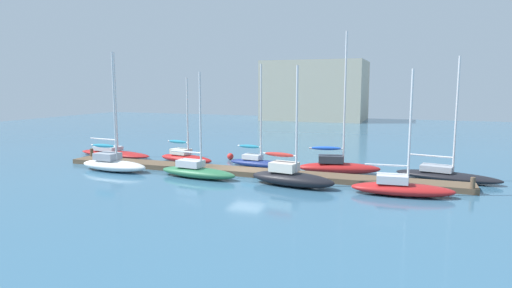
{
  "coord_description": "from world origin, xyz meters",
  "views": [
    {
      "loc": [
        11.54,
        -29.02,
        6.46
      ],
      "look_at": [
        0.0,
        2.0,
        2.0
      ],
      "focal_mm": 30.24,
      "sensor_mm": 36.0,
      "label": 1
    }
  ],
  "objects_px": {
    "sailboat_4": "(257,160)",
    "sailboat_2": "(185,157)",
    "sailboat_0": "(114,152)",
    "mooring_buoy_red": "(230,156)",
    "sailboat_3": "(197,171)",
    "sailboat_6": "(338,165)",
    "sailboat_1": "(113,163)",
    "sailboat_8": "(446,174)",
    "sailboat_7": "(401,187)",
    "sailboat_5": "(291,176)",
    "harbor_building_distant": "(315,91)"
  },
  "relations": [
    {
      "from": "sailboat_0",
      "to": "sailboat_4",
      "type": "bearing_deg",
      "value": 5.62
    },
    {
      "from": "sailboat_1",
      "to": "sailboat_8",
      "type": "relative_size",
      "value": 1.06
    },
    {
      "from": "sailboat_1",
      "to": "sailboat_2",
      "type": "relative_size",
      "value": 1.25
    },
    {
      "from": "sailboat_3",
      "to": "sailboat_7",
      "type": "height_order",
      "value": "sailboat_7"
    },
    {
      "from": "sailboat_1",
      "to": "sailboat_2",
      "type": "xyz_separation_m",
      "value": [
        3.4,
        5.08,
        -0.07
      ]
    },
    {
      "from": "sailboat_6",
      "to": "sailboat_1",
      "type": "bearing_deg",
      "value": -174.83
    },
    {
      "from": "sailboat_0",
      "to": "sailboat_1",
      "type": "xyz_separation_m",
      "value": [
        4.37,
        -5.57,
        0.17
      ]
    },
    {
      "from": "sailboat_0",
      "to": "sailboat_4",
      "type": "distance_m",
      "value": 14.17
    },
    {
      "from": "sailboat_5",
      "to": "sailboat_4",
      "type": "bearing_deg",
      "value": 137.74
    },
    {
      "from": "sailboat_3",
      "to": "mooring_buoy_red",
      "type": "height_order",
      "value": "sailboat_3"
    },
    {
      "from": "sailboat_6",
      "to": "sailboat_8",
      "type": "xyz_separation_m",
      "value": [
        7.4,
        0.18,
        -0.18
      ]
    },
    {
      "from": "sailboat_3",
      "to": "sailboat_8",
      "type": "height_order",
      "value": "sailboat_8"
    },
    {
      "from": "mooring_buoy_red",
      "to": "sailboat_0",
      "type": "bearing_deg",
      "value": -167.93
    },
    {
      "from": "sailboat_3",
      "to": "sailboat_7",
      "type": "relative_size",
      "value": 1.0
    },
    {
      "from": "sailboat_1",
      "to": "harbor_building_distant",
      "type": "bearing_deg",
      "value": 90.16
    },
    {
      "from": "sailboat_6",
      "to": "mooring_buoy_red",
      "type": "relative_size",
      "value": 18.25
    },
    {
      "from": "sailboat_1",
      "to": "sailboat_6",
      "type": "relative_size",
      "value": 0.87
    },
    {
      "from": "sailboat_1",
      "to": "harbor_building_distant",
      "type": "height_order",
      "value": "harbor_building_distant"
    },
    {
      "from": "sailboat_4",
      "to": "sailboat_6",
      "type": "relative_size",
      "value": 0.79
    },
    {
      "from": "sailboat_7",
      "to": "mooring_buoy_red",
      "type": "bearing_deg",
      "value": 146.51
    },
    {
      "from": "sailboat_8",
      "to": "mooring_buoy_red",
      "type": "relative_size",
      "value": 14.87
    },
    {
      "from": "sailboat_7",
      "to": "sailboat_5",
      "type": "bearing_deg",
      "value": 174.67
    },
    {
      "from": "sailboat_2",
      "to": "mooring_buoy_red",
      "type": "xyz_separation_m",
      "value": [
        2.96,
        2.79,
        -0.24
      ]
    },
    {
      "from": "sailboat_7",
      "to": "sailboat_8",
      "type": "bearing_deg",
      "value": 58.13
    },
    {
      "from": "sailboat_0",
      "to": "sailboat_2",
      "type": "xyz_separation_m",
      "value": [
        7.77,
        -0.49,
        0.1
      ]
    },
    {
      "from": "sailboat_8",
      "to": "sailboat_0",
      "type": "bearing_deg",
      "value": -168.93
    },
    {
      "from": "sailboat_0",
      "to": "sailboat_8",
      "type": "distance_m",
      "value": 28.11
    },
    {
      "from": "sailboat_0",
      "to": "mooring_buoy_red",
      "type": "height_order",
      "value": "sailboat_0"
    },
    {
      "from": "sailboat_5",
      "to": "sailboat_7",
      "type": "bearing_deg",
      "value": 8.62
    },
    {
      "from": "sailboat_3",
      "to": "sailboat_8",
      "type": "xyz_separation_m",
      "value": [
        16.52,
        5.14,
        -0.06
      ]
    },
    {
      "from": "sailboat_1",
      "to": "harbor_building_distant",
      "type": "distance_m",
      "value": 56.39
    },
    {
      "from": "sailboat_3",
      "to": "sailboat_6",
      "type": "distance_m",
      "value": 10.38
    },
    {
      "from": "sailboat_2",
      "to": "harbor_building_distant",
      "type": "relative_size",
      "value": 0.38
    },
    {
      "from": "sailboat_2",
      "to": "sailboat_3",
      "type": "xyz_separation_m",
      "value": [
        3.83,
        -5.06,
        -0.01
      ]
    },
    {
      "from": "sailboat_2",
      "to": "sailboat_3",
      "type": "relative_size",
      "value": 0.96
    },
    {
      "from": "sailboat_8",
      "to": "harbor_building_distant",
      "type": "xyz_separation_m",
      "value": [
        -20.59,
        50.92,
        5.14
      ]
    },
    {
      "from": "sailboat_4",
      "to": "mooring_buoy_red",
      "type": "height_order",
      "value": "sailboat_4"
    },
    {
      "from": "sailboat_4",
      "to": "sailboat_7",
      "type": "relative_size",
      "value": 1.1
    },
    {
      "from": "sailboat_0",
      "to": "sailboat_8",
      "type": "xyz_separation_m",
      "value": [
        28.11,
        -0.41,
        0.02
      ]
    },
    {
      "from": "sailboat_0",
      "to": "sailboat_2",
      "type": "relative_size",
      "value": 1.32
    },
    {
      "from": "sailboat_0",
      "to": "mooring_buoy_red",
      "type": "relative_size",
      "value": 16.67
    },
    {
      "from": "sailboat_5",
      "to": "sailboat_6",
      "type": "bearing_deg",
      "value": 76.28
    },
    {
      "from": "sailboat_8",
      "to": "mooring_buoy_red",
      "type": "distance_m",
      "value": 17.59
    },
    {
      "from": "sailboat_6",
      "to": "sailboat_7",
      "type": "bearing_deg",
      "value": -59.92
    },
    {
      "from": "sailboat_4",
      "to": "sailboat_2",
      "type": "bearing_deg",
      "value": -170.11
    },
    {
      "from": "sailboat_5",
      "to": "harbor_building_distant",
      "type": "relative_size",
      "value": 0.41
    },
    {
      "from": "sailboat_1",
      "to": "sailboat_6",
      "type": "height_order",
      "value": "sailboat_6"
    },
    {
      "from": "sailboat_3",
      "to": "sailboat_7",
      "type": "bearing_deg",
      "value": 5.43
    },
    {
      "from": "sailboat_0",
      "to": "sailboat_3",
      "type": "distance_m",
      "value": 12.86
    },
    {
      "from": "sailboat_2",
      "to": "mooring_buoy_red",
      "type": "relative_size",
      "value": 12.63
    }
  ]
}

